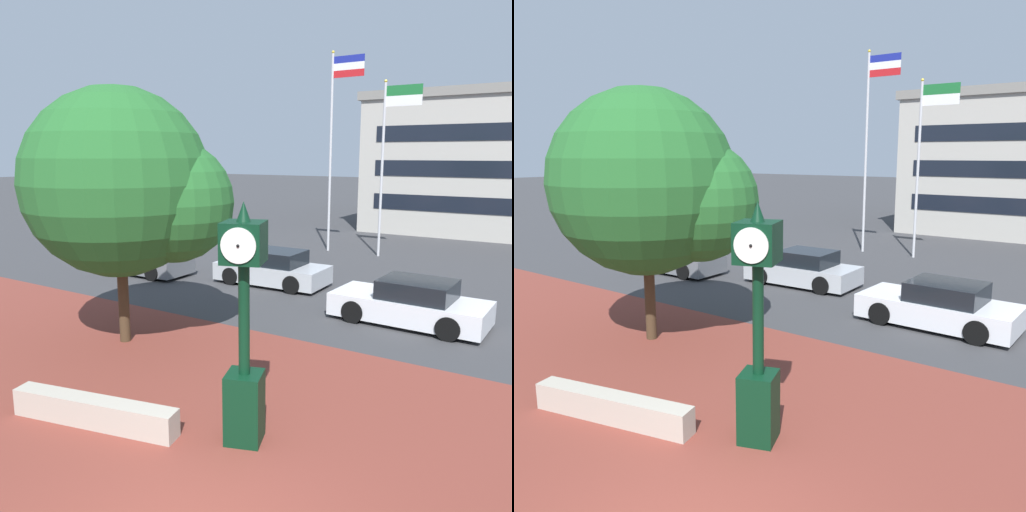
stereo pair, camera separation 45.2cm
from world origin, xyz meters
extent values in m
cube|color=brown|center=(0.00, 1.65, 0.00)|extent=(44.00, 11.30, 0.01)
cube|color=#ADA393|center=(-3.31, 1.54, 0.25)|extent=(3.21, 1.10, 0.50)
cube|color=black|center=(-0.79, 2.55, 0.60)|extent=(0.75, 0.75, 1.19)
cylinder|color=black|center=(-0.79, 2.55, 2.12)|extent=(0.18, 0.18, 1.85)
cube|color=black|center=(-0.79, 2.55, 3.37)|extent=(0.83, 0.83, 0.65)
cylinder|color=white|center=(-0.91, 2.87, 3.37)|extent=(0.53, 0.21, 0.55)
sphere|color=black|center=(-0.92, 2.89, 3.37)|extent=(0.05, 0.05, 0.05)
cylinder|color=white|center=(-0.68, 2.23, 3.37)|extent=(0.53, 0.21, 0.55)
sphere|color=black|center=(-0.67, 2.22, 3.37)|extent=(0.05, 0.05, 0.05)
cone|color=black|center=(-0.79, 2.55, 3.85)|extent=(0.23, 0.23, 0.31)
cylinder|color=#42301E|center=(-6.02, 4.87, 1.16)|extent=(0.27, 0.27, 2.31)
sphere|color=#236028|center=(-6.02, 4.87, 4.03)|extent=(4.58, 4.58, 4.58)
sphere|color=#236028|center=(-4.88, 5.55, 3.57)|extent=(2.98, 2.98, 2.98)
cube|color=#B7BABF|center=(-5.93, 12.03, 0.44)|extent=(4.10, 1.90, 0.64)
cube|color=black|center=(-5.73, 12.03, 1.00)|extent=(1.90, 1.60, 0.56)
cylinder|color=black|center=(-7.17, 11.16, 0.32)|extent=(0.64, 0.23, 0.64)
cylinder|color=black|center=(-7.21, 12.85, 0.32)|extent=(0.64, 0.23, 0.64)
cylinder|color=black|center=(-4.66, 11.21, 0.32)|extent=(0.64, 0.23, 0.64)
cylinder|color=black|center=(-4.69, 12.90, 0.32)|extent=(0.64, 0.23, 0.64)
cube|color=silver|center=(-0.35, 10.22, 0.44)|extent=(4.30, 1.97, 0.64)
cube|color=black|center=(-0.14, 10.22, 1.00)|extent=(2.00, 1.64, 0.56)
cylinder|color=black|center=(-1.69, 9.41, 0.32)|extent=(0.65, 0.24, 0.64)
cylinder|color=black|center=(-1.64, 11.12, 0.32)|extent=(0.65, 0.24, 0.64)
cylinder|color=black|center=(0.94, 9.33, 0.32)|extent=(0.65, 0.24, 0.64)
cylinder|color=black|center=(0.99, 11.03, 0.32)|extent=(0.65, 0.24, 0.64)
cube|color=slate|center=(-11.26, 10.80, 0.44)|extent=(4.09, 1.77, 0.64)
cube|color=black|center=(-11.06, 10.81, 1.00)|extent=(1.89, 1.50, 0.56)
cylinder|color=black|center=(-12.51, 9.99, 0.32)|extent=(0.64, 0.23, 0.64)
cylinder|color=black|center=(-12.53, 11.58, 0.32)|extent=(0.64, 0.23, 0.64)
cylinder|color=black|center=(-9.99, 10.03, 0.32)|extent=(0.64, 0.23, 0.64)
cylinder|color=black|center=(-10.02, 11.62, 0.32)|extent=(0.64, 0.23, 0.64)
cylinder|color=silver|center=(-7.10, 19.39, 4.64)|extent=(0.12, 0.12, 9.28)
sphere|color=gold|center=(-7.10, 19.39, 9.34)|extent=(0.14, 0.14, 0.14)
cube|color=navy|center=(-6.29, 19.39, 8.98)|extent=(1.49, 0.02, 0.32)
cube|color=white|center=(-6.29, 19.39, 8.66)|extent=(1.49, 0.02, 0.32)
cube|color=red|center=(-6.29, 19.39, 8.34)|extent=(1.49, 0.02, 0.32)
cylinder|color=silver|center=(-4.52, 19.39, 3.91)|extent=(0.12, 0.12, 7.82)
sphere|color=gold|center=(-4.52, 19.39, 7.88)|extent=(0.14, 0.14, 0.14)
cube|color=#19662D|center=(-3.66, 19.39, 7.45)|extent=(1.59, 0.02, 0.45)
cube|color=white|center=(-3.66, 19.39, 7.00)|extent=(1.59, 0.02, 0.45)
camera|label=1|loc=(3.70, -4.12, 4.71)|focal=36.84mm
camera|label=2|loc=(4.07, -3.86, 4.71)|focal=36.84mm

